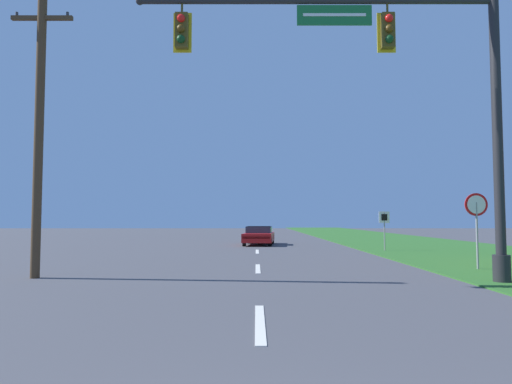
% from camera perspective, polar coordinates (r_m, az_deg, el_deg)
% --- Properties ---
extents(grass_verge_right, '(10.00, 110.00, 0.04)m').
position_cam_1_polar(grass_verge_right, '(33.30, 18.49, -6.07)').
color(grass_verge_right, '#2D6626').
rests_on(grass_verge_right, ground).
extents(road_center_line, '(0.16, 34.80, 0.01)m').
position_cam_1_polar(road_center_line, '(23.60, 0.04, -7.46)').
color(road_center_line, silver).
rests_on(road_center_line, ground).
extents(signal_mast, '(9.96, 0.47, 8.45)m').
position_cam_1_polar(signal_mast, '(13.23, 18.47, 12.14)').
color(signal_mast, '#232326').
rests_on(signal_mast, grass_verge_right).
extents(car_ahead, '(2.18, 4.71, 1.19)m').
position_cam_1_polar(car_ahead, '(29.83, 0.26, -5.45)').
color(car_ahead, black).
rests_on(car_ahead, ground).
extents(stop_sign, '(0.76, 0.07, 2.50)m').
position_cam_1_polar(stop_sign, '(16.83, 25.73, -2.44)').
color(stop_sign, gray).
rests_on(stop_sign, grass_verge_right).
extents(route_sign_post, '(0.55, 0.06, 2.03)m').
position_cam_1_polar(route_sign_post, '(24.87, 15.63, -3.62)').
color(route_sign_post, gray).
rests_on(route_sign_post, grass_verge_right).
extents(utility_pole_near, '(1.80, 0.26, 8.51)m').
position_cam_1_polar(utility_pole_near, '(14.82, -25.60, 7.53)').
color(utility_pole_near, '#4C3823').
rests_on(utility_pole_near, ground).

